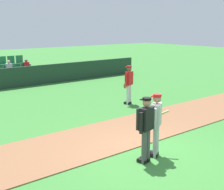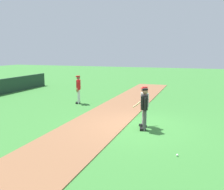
# 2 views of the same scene
# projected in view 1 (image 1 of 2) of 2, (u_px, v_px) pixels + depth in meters

# --- Properties ---
(ground_plane) EXTENTS (80.00, 80.00, 0.00)m
(ground_plane) POSITION_uv_depth(u_px,v_px,m) (148.00, 155.00, 8.98)
(ground_plane) COLOR #387A33
(infield_dirt_path) EXTENTS (28.00, 2.70, 0.03)m
(infield_dirt_path) POSITION_uv_depth(u_px,v_px,m) (106.00, 136.00, 10.41)
(infield_dirt_path) COLOR brown
(infield_dirt_path) RESTS_ON ground
(batter_grey_jersey) EXTENTS (0.73, 0.70, 1.76)m
(batter_grey_jersey) POSITION_uv_depth(u_px,v_px,m) (156.00, 123.00, 8.68)
(batter_grey_jersey) COLOR #B2B2B2
(batter_grey_jersey) RESTS_ON ground
(umpire_home_plate) EXTENTS (0.58, 0.37, 1.76)m
(umpire_home_plate) POSITION_uv_depth(u_px,v_px,m) (146.00, 126.00, 8.28)
(umpire_home_plate) COLOR #4C4C4C
(umpire_home_plate) RESTS_ON ground
(runner_red_jersey) EXTENTS (0.67, 0.40, 1.76)m
(runner_red_jersey) POSITION_uv_depth(u_px,v_px,m) (129.00, 83.00, 14.48)
(runner_red_jersey) COLOR silver
(runner_red_jersey) RESTS_ON ground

